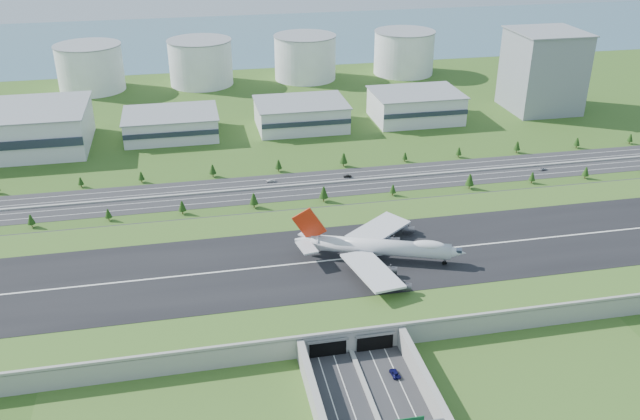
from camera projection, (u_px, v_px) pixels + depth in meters
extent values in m
plane|color=#30571B|center=(322.00, 278.00, 282.65)|extent=(1200.00, 1200.00, 0.00)
cube|color=gray|center=(322.00, 270.00, 280.88)|extent=(520.00, 100.00, 8.00)
cube|color=#38551D|center=(322.00, 261.00, 279.08)|extent=(520.00, 100.00, 0.16)
cube|color=black|center=(322.00, 261.00, 279.02)|extent=(520.00, 58.00, 0.12)
cube|color=silver|center=(322.00, 261.00, 278.98)|extent=(520.00, 0.90, 0.02)
cube|color=gray|center=(351.00, 331.00, 235.42)|extent=(520.00, 1.20, 1.20)
cube|color=black|center=(328.00, 348.00, 235.57)|extent=(13.00, 1.20, 6.00)
cube|color=black|center=(375.00, 342.00, 238.63)|extent=(13.00, 1.20, 6.00)
cube|color=#28282B|center=(287.00, 187.00, 366.14)|extent=(560.00, 36.00, 0.12)
cylinder|color=#3D2819|center=(32.00, 225.00, 323.46)|extent=(0.50, 0.50, 2.38)
cone|color=#12340E|center=(31.00, 219.00, 322.11)|extent=(3.71, 3.71, 4.76)
cylinder|color=#3D2819|center=(109.00, 218.00, 329.89)|extent=(0.50, 0.50, 2.20)
cone|color=#12340E|center=(108.00, 213.00, 328.65)|extent=(3.43, 3.43, 4.41)
cylinder|color=#3D2819|center=(183.00, 212.00, 336.21)|extent=(0.50, 0.50, 2.52)
cone|color=#12340E|center=(182.00, 206.00, 334.79)|extent=(3.92, 3.92, 5.04)
cylinder|color=#3D2819|center=(254.00, 205.00, 342.56)|extent=(0.50, 0.50, 2.84)
cone|color=#12340E|center=(254.00, 199.00, 340.96)|extent=(4.42, 4.42, 5.68)
cylinder|color=#3D2819|center=(324.00, 199.00, 349.03)|extent=(0.50, 0.50, 2.99)
cone|color=#12340E|center=(324.00, 192.00, 347.34)|extent=(4.65, 4.65, 5.98)
cylinder|color=#3D2819|center=(393.00, 193.00, 355.89)|extent=(0.50, 0.50, 2.20)
cone|color=#12340E|center=(393.00, 189.00, 354.65)|extent=(3.42, 3.42, 4.40)
cylinder|color=#3D2819|center=(469.00, 186.00, 363.43)|extent=(0.50, 0.50, 3.02)
cone|color=#12340E|center=(470.00, 179.00, 361.73)|extent=(4.70, 4.70, 6.04)
cylinder|color=#3D2819|center=(531.00, 181.00, 370.13)|extent=(0.50, 0.50, 2.32)
cone|color=#12340E|center=(532.00, 176.00, 368.82)|extent=(3.61, 3.61, 4.65)
cylinder|color=#3D2819|center=(585.00, 176.00, 375.91)|extent=(0.50, 0.50, 2.45)
cone|color=#12340E|center=(586.00, 171.00, 374.52)|extent=(3.82, 3.82, 4.91)
cylinder|color=#3D2819|center=(81.00, 185.00, 365.45)|extent=(0.50, 0.50, 2.06)
cone|color=#12340E|center=(80.00, 181.00, 364.29)|extent=(3.20, 3.20, 4.11)
cylinder|color=#3D2819|center=(142.00, 180.00, 371.15)|extent=(0.50, 0.50, 2.24)
cone|color=#12340E|center=(141.00, 176.00, 369.88)|extent=(3.49, 3.49, 4.48)
cylinder|color=#3D2819|center=(213.00, 175.00, 378.06)|extent=(0.50, 0.50, 2.60)
cone|color=#12340E|center=(212.00, 169.00, 376.59)|extent=(4.04, 4.04, 5.20)
cylinder|color=#3D2819|center=(279.00, 169.00, 384.75)|extent=(0.50, 0.50, 2.56)
cone|color=#12340E|center=(278.00, 164.00, 383.31)|extent=(3.98, 3.98, 5.11)
cylinder|color=#3D2819|center=(344.00, 164.00, 391.51)|extent=(0.50, 0.50, 2.94)
cone|color=#12340E|center=(344.00, 158.00, 389.85)|extent=(4.57, 4.57, 5.87)
cylinder|color=#3D2819|center=(405.00, 160.00, 398.38)|extent=(0.50, 0.50, 2.06)
cone|color=#12340E|center=(405.00, 156.00, 397.22)|extent=(3.20, 3.20, 4.12)
cylinder|color=#3D2819|center=(458.00, 156.00, 404.38)|extent=(0.50, 0.50, 2.27)
cone|color=#12340E|center=(459.00, 151.00, 403.10)|extent=(3.53, 3.53, 4.54)
cylinder|color=#3D2819|center=(516.00, 151.00, 411.05)|extent=(0.50, 0.50, 2.63)
cone|color=#12340E|center=(517.00, 146.00, 409.57)|extent=(4.08, 4.08, 5.25)
cylinder|color=#3D2819|center=(576.00, 146.00, 418.28)|extent=(0.50, 0.50, 2.42)
cone|color=#12340E|center=(577.00, 141.00, 416.92)|extent=(3.77, 3.77, 4.84)
cylinder|color=#3D2819|center=(629.00, 142.00, 424.90)|extent=(0.50, 0.50, 2.34)
cone|color=#12340E|center=(630.00, 138.00, 423.59)|extent=(3.63, 3.63, 4.67)
cube|color=silver|center=(171.00, 125.00, 435.57)|extent=(58.00, 42.00, 15.00)
cube|color=silver|center=(301.00, 115.00, 450.44)|extent=(58.00, 42.00, 17.00)
cube|color=silver|center=(416.00, 106.00, 464.41)|extent=(58.00, 42.00, 19.00)
cube|color=gray|center=(543.00, 71.00, 477.97)|extent=(46.00, 46.00, 55.00)
cylinder|color=silver|center=(90.00, 68.00, 525.85)|extent=(50.00, 50.00, 35.00)
cylinder|color=silver|center=(201.00, 63.00, 541.16)|extent=(50.00, 50.00, 35.00)
cylinder|color=silver|center=(305.00, 58.00, 556.47)|extent=(50.00, 50.00, 35.00)
cylinder|color=silver|center=(404.00, 53.00, 571.78)|extent=(50.00, 50.00, 35.00)
cube|color=#3D6274|center=(229.00, 38.00, 704.63)|extent=(1200.00, 260.00, 0.06)
cylinder|color=silver|center=(380.00, 247.00, 277.54)|extent=(55.95, 25.71, 6.53)
cone|color=silver|center=(456.00, 252.00, 273.51)|extent=(9.91, 8.93, 6.53)
cone|color=silver|center=(307.00, 241.00, 281.40)|extent=(11.83, 9.63, 6.53)
ellipsoid|color=silver|center=(429.00, 245.00, 273.95)|extent=(14.83, 9.55, 4.02)
cube|color=silver|center=(372.00, 271.00, 262.86)|extent=(19.37, 32.72, 1.61)
cube|color=silver|center=(378.00, 229.00, 293.67)|extent=(32.32, 29.33, 1.61)
cylinder|color=#38383D|center=(390.00, 270.00, 267.47)|extent=(6.04, 4.69, 3.06)
cylinder|color=#38383D|center=(404.00, 287.00, 256.72)|extent=(6.04, 4.69, 3.06)
cylinder|color=#38383D|center=(393.00, 241.00, 289.22)|extent=(6.04, 4.69, 3.06)
cylinder|color=#38383D|center=(408.00, 229.00, 298.40)|extent=(6.04, 4.69, 3.06)
cube|color=silver|center=(307.00, 247.00, 275.01)|extent=(7.98, 12.12, 0.61)
cube|color=silver|center=(312.00, 232.00, 286.79)|extent=(12.54, 11.91, 0.61)
cube|color=red|center=(309.00, 224.00, 277.84)|extent=(13.99, 5.85, 15.30)
cylinder|color=black|center=(444.00, 263.00, 276.43)|extent=(1.94, 0.71, 1.94)
cylinder|color=black|center=(369.00, 262.00, 277.55)|extent=(1.94, 0.71, 1.94)
cylinder|color=black|center=(371.00, 254.00, 283.35)|extent=(1.94, 0.71, 1.94)
cylinder|color=black|center=(355.00, 260.00, 278.35)|extent=(1.94, 0.71, 1.94)
cylinder|color=black|center=(356.00, 253.00, 284.15)|extent=(1.94, 0.71, 1.94)
imported|color=#0C0C3F|center=(395.00, 373.00, 227.01)|extent=(2.98, 5.65, 1.51)
imported|color=black|center=(348.00, 176.00, 377.12)|extent=(4.70, 2.23, 1.49)
imported|color=#BDBCC1|center=(543.00, 169.00, 386.75)|extent=(5.07, 2.90, 1.33)
imported|color=silver|center=(271.00, 181.00, 371.62)|extent=(5.26, 2.76, 1.45)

